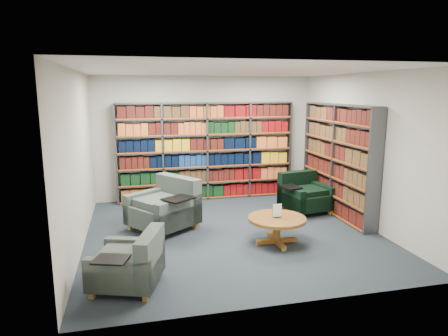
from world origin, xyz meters
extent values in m
cube|color=black|center=(0.00, 0.00, -0.01)|extent=(5.00, 5.00, 0.01)
cube|color=white|center=(0.00, 0.00, 2.80)|extent=(5.00, 5.00, 0.01)
cube|color=#B6B3A7|center=(0.00, 2.50, 1.40)|extent=(5.00, 0.01, 2.80)
cube|color=#B6B3A7|center=(0.00, -2.50, 1.40)|extent=(5.00, 0.01, 2.80)
cube|color=#B6B3A7|center=(-2.50, 0.00, 1.40)|extent=(0.01, 5.00, 2.80)
cube|color=#B6B3A7|center=(2.50, 0.00, 1.40)|extent=(0.01, 5.00, 2.80)
cube|color=#47494F|center=(0.00, 2.34, 1.10)|extent=(4.00, 0.28, 2.20)
cube|color=silver|center=(0.00, 2.47, 1.10)|extent=(4.00, 0.02, 2.20)
cube|color=#D84C0A|center=(0.00, 2.21, 1.10)|extent=(4.00, 0.01, 2.20)
cube|color=#DA5926|center=(0.00, 2.34, 0.18)|extent=(3.88, 0.21, 0.29)
cube|color=black|center=(0.00, 2.34, 0.54)|extent=(3.88, 0.21, 0.29)
cube|color=#3D110C|center=(0.00, 2.34, 0.91)|extent=(3.88, 0.21, 0.29)
cube|color=black|center=(0.00, 2.34, 1.28)|extent=(3.88, 0.21, 0.29)
cube|color=#DA5926|center=(0.00, 2.34, 1.64)|extent=(3.88, 0.21, 0.29)
cube|color=#3D110C|center=(0.00, 2.34, 2.01)|extent=(3.88, 0.21, 0.29)
cube|color=#47494F|center=(2.34, 0.60, 1.10)|extent=(0.28, 2.50, 2.20)
cube|color=silver|center=(2.47, 0.60, 1.10)|extent=(0.02, 2.50, 2.20)
cube|color=#D84C0A|center=(2.21, 0.60, 1.10)|extent=(0.02, 2.50, 2.20)
cube|color=#432D17|center=(2.34, 0.60, 0.18)|extent=(0.21, 2.38, 0.29)
cube|color=#3D110C|center=(2.34, 0.60, 0.54)|extent=(0.21, 2.38, 0.29)
cube|color=#3D110C|center=(2.34, 0.60, 0.91)|extent=(0.21, 2.38, 0.29)
cube|color=#432D17|center=(2.34, 0.60, 1.28)|extent=(0.21, 2.38, 0.29)
cube|color=#432D17|center=(2.34, 0.60, 1.64)|extent=(0.21, 2.38, 0.29)
cube|color=#432D17|center=(2.34, 0.60, 2.01)|extent=(0.21, 2.38, 0.29)
cube|color=#071D3A|center=(-1.17, 0.44, 0.29)|extent=(1.41, 1.41, 0.36)
cube|color=#071D3A|center=(-0.86, 0.68, 0.51)|extent=(0.78, 0.94, 0.81)
cube|color=#071D3A|center=(-1.42, 0.79, 0.38)|extent=(0.90, 0.72, 0.54)
cube|color=#071D3A|center=(-0.92, 0.10, 0.38)|extent=(0.90, 0.72, 0.54)
cube|color=black|center=(-0.93, 0.02, 0.67)|extent=(0.62, 0.60, 0.03)
cube|color=olive|center=(-1.75, 0.53, 0.06)|extent=(0.11, 0.11, 0.11)
cube|color=olive|center=(-1.26, -0.13, 0.06)|extent=(0.11, 0.11, 0.11)
cube|color=olive|center=(-1.08, 1.02, 0.06)|extent=(0.11, 0.11, 0.11)
cube|color=olive|center=(-0.59, 0.36, 0.06)|extent=(0.11, 0.11, 0.11)
cube|color=black|center=(1.80, 0.84, 0.25)|extent=(1.01, 1.01, 0.31)
cube|color=black|center=(1.74, 1.18, 0.44)|extent=(0.89, 0.34, 0.69)
cube|color=black|center=(1.44, 0.78, 0.33)|extent=(0.28, 0.88, 0.46)
cube|color=black|center=(2.16, 0.91, 0.33)|extent=(0.28, 0.88, 0.46)
cube|color=black|center=(1.40, 0.72, 0.58)|extent=(0.40, 0.48, 0.02)
cube|color=olive|center=(1.51, 0.43, 0.05)|extent=(0.08, 0.08, 0.10)
cube|color=olive|center=(2.21, 0.55, 0.05)|extent=(0.08, 0.08, 0.10)
cube|color=olive|center=(1.39, 1.13, 0.05)|extent=(0.08, 0.08, 0.10)
cube|color=olive|center=(2.09, 1.26, 0.05)|extent=(0.08, 0.08, 0.10)
cube|color=#071D3A|center=(-1.80, -1.62, 0.23)|extent=(1.02, 1.02, 0.29)
cube|color=#071D3A|center=(-1.50, -1.72, 0.41)|extent=(0.43, 0.82, 0.65)
cube|color=#071D3A|center=(-1.69, -1.29, 0.30)|extent=(0.81, 0.38, 0.43)
cube|color=#071D3A|center=(-1.91, -1.94, 0.30)|extent=(0.81, 0.38, 0.43)
cube|color=black|center=(-1.97, -1.97, 0.54)|extent=(0.47, 0.42, 0.02)
cube|color=olive|center=(-2.01, -1.20, 0.04)|extent=(0.08, 0.08, 0.09)
cube|color=olive|center=(-2.22, -1.83, 0.04)|extent=(0.08, 0.08, 0.09)
cube|color=olive|center=(-1.38, -1.41, 0.04)|extent=(0.08, 0.08, 0.09)
cube|color=olive|center=(-1.59, -2.04, 0.04)|extent=(0.08, 0.08, 0.09)
cylinder|color=brown|center=(0.59, -0.67, 0.42)|extent=(0.95, 0.95, 0.05)
cylinder|color=brown|center=(0.59, -0.67, 0.21)|extent=(0.13, 0.13, 0.38)
cube|color=brown|center=(0.59, -0.67, 0.04)|extent=(0.68, 0.08, 0.06)
cube|color=brown|center=(0.59, -0.67, 0.04)|extent=(0.08, 0.68, 0.06)
cube|color=black|center=(0.59, -0.67, 0.45)|extent=(0.11, 0.05, 0.01)
cube|color=white|center=(0.59, -0.67, 0.56)|extent=(0.15, 0.01, 0.21)
cube|color=#145926|center=(0.59, -0.66, 0.56)|extent=(0.16, 0.00, 0.23)
camera|label=1|loc=(-1.68, -6.53, 2.49)|focal=32.00mm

